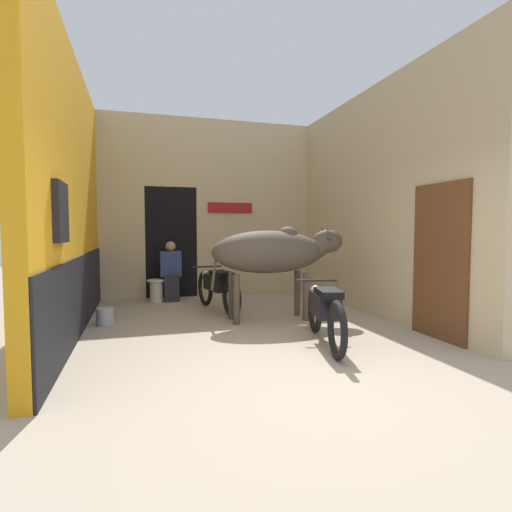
{
  "coord_description": "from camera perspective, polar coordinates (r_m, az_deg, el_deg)",
  "views": [
    {
      "loc": [
        -1.53,
        -3.43,
        1.46
      ],
      "look_at": [
        0.2,
        2.46,
        1.07
      ],
      "focal_mm": 28.0,
      "sensor_mm": 36.0,
      "label": 1
    }
  ],
  "objects": [
    {
      "name": "wall_back_with_doorway",
      "position": [
        9.23,
        -8.8,
        4.99
      ],
      "size": [
        4.71,
        0.93,
        3.94
      ],
      "color": "#C6B289",
      "rests_on": "ground_plane"
    },
    {
      "name": "plastic_stool",
      "position": [
        8.49,
        -14.03,
        -4.74
      ],
      "size": [
        0.37,
        0.37,
        0.46
      ],
      "color": "beige",
      "rests_on": "ground_plane"
    },
    {
      "name": "motorcycle_near",
      "position": [
        5.25,
        9.78,
        -7.61
      ],
      "size": [
        0.64,
        1.87,
        0.78
      ],
      "color": "black",
      "rests_on": "ground_plane"
    },
    {
      "name": "shopkeeper_seated",
      "position": [
        8.51,
        -12.04,
        -1.93
      ],
      "size": [
        0.43,
        0.33,
        1.24
      ],
      "color": "#282833",
      "rests_on": "ground_plane"
    },
    {
      "name": "bucket",
      "position": [
        6.71,
        -20.77,
        -8.07
      ],
      "size": [
        0.26,
        0.26,
        0.26
      ],
      "color": "#A8A8B2",
      "rests_on": "ground_plane"
    },
    {
      "name": "ground_plane",
      "position": [
        4.03,
        7.5,
        -17.65
      ],
      "size": [
        30.0,
        30.0,
        0.0
      ],
      "primitive_type": "plane",
      "color": "tan"
    },
    {
      "name": "motorcycle_far",
      "position": [
        7.3,
        -5.55,
        -4.37
      ],
      "size": [
        0.61,
        1.95,
        0.79
      ],
      "color": "black",
      "rests_on": "ground_plane"
    },
    {
      "name": "wall_left_shopfront",
      "position": [
        6.24,
        -24.9,
        7.38
      ],
      "size": [
        0.25,
        5.46,
        3.94
      ],
      "color": "orange",
      "rests_on": "ground_plane"
    },
    {
      "name": "wall_right_with_door",
      "position": [
        7.31,
        16.72,
        7.27
      ],
      "size": [
        0.22,
        5.46,
        3.94
      ],
      "color": "#C6B289",
      "rests_on": "ground_plane"
    },
    {
      "name": "cow",
      "position": [
        6.54,
        2.65,
        0.55
      ],
      "size": [
        2.27,
        0.8,
        1.55
      ],
      "color": "#4C4238",
      "rests_on": "ground_plane"
    }
  ]
}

